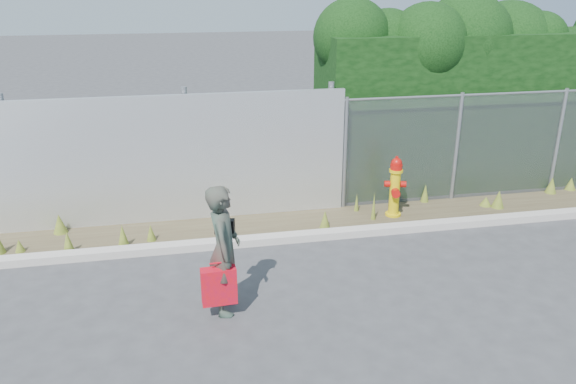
# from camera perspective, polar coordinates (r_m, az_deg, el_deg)

# --- Properties ---
(ground) EXTENTS (80.00, 80.00, 0.00)m
(ground) POSITION_cam_1_polar(r_m,az_deg,el_deg) (7.57, 4.37, -10.68)
(ground) COLOR #39393C
(ground) RESTS_ON ground
(curb) EXTENTS (16.00, 0.22, 0.12)m
(curb) POSITION_cam_1_polar(r_m,az_deg,el_deg) (9.07, 1.37, -4.54)
(curb) COLOR #B0A89F
(curb) RESTS_ON ground
(weed_strip) EXTENTS (16.00, 1.29, 0.52)m
(weed_strip) POSITION_cam_1_polar(r_m,az_deg,el_deg) (9.59, -1.21, -2.84)
(weed_strip) COLOR #473C28
(weed_strip) RESTS_ON ground
(corrugated_fence) EXTENTS (8.50, 0.21, 2.30)m
(corrugated_fence) POSITION_cam_1_polar(r_m,az_deg,el_deg) (9.74, -19.21, 2.67)
(corrugated_fence) COLOR silver
(corrugated_fence) RESTS_ON ground
(chainlink_fence) EXTENTS (6.50, 0.07, 2.05)m
(chainlink_fence) POSITION_cam_1_polar(r_m,az_deg,el_deg) (11.39, 21.45, 4.54)
(chainlink_fence) COLOR gray
(chainlink_fence) RESTS_ON ground
(hedge) EXTENTS (7.48, 2.16, 3.73)m
(hedge) POSITION_cam_1_polar(r_m,az_deg,el_deg) (12.14, 20.33, 10.74)
(hedge) COLOR black
(hedge) RESTS_ON ground
(fire_hydrant) EXTENTS (0.37, 0.33, 1.11)m
(fire_hydrant) POSITION_cam_1_polar(r_m,az_deg,el_deg) (9.95, 10.82, 0.42)
(fire_hydrant) COLOR #E0BF0B
(fire_hydrant) RESTS_ON ground
(woman) EXTENTS (0.49, 0.66, 1.68)m
(woman) POSITION_cam_1_polar(r_m,az_deg,el_deg) (6.95, -6.52, -5.88)
(woman) COLOR #0F634E
(woman) RESTS_ON ground
(red_tote_bag) EXTENTS (0.43, 0.16, 0.56)m
(red_tote_bag) POSITION_cam_1_polar(r_m,az_deg,el_deg) (6.97, -7.03, -9.45)
(red_tote_bag) COLOR #B20A2C
(black_shoulder_bag) EXTENTS (0.25, 0.10, 0.18)m
(black_shoulder_bag) POSITION_cam_1_polar(r_m,az_deg,el_deg) (7.00, -6.46, -3.49)
(black_shoulder_bag) COLOR black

